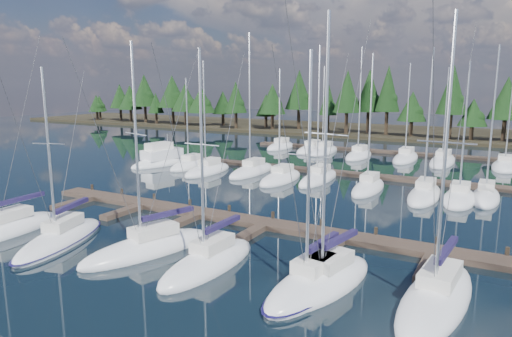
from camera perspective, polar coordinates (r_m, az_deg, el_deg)
The scene contains 14 objects.
ground at distance 45.45m, azimuth 8.43°, elevation -3.13°, with size 260.00×260.00×0.00m, color black.
far_shore at distance 103.10m, azimuth 20.38°, elevation 4.12°, with size 220.00×30.00×0.60m, color #2B2518.
main_dock at distance 34.27m, azimuth 0.86°, elevation -7.21°, with size 44.00×6.13×0.90m.
back_docks at distance 63.77m, azimuth 14.69°, elevation 0.76°, with size 50.00×21.80×0.40m.
front_sailboat_0 at distance 37.81m, azimuth -28.85°, elevation -6.71°, with size 3.29×9.21×15.00m.
front_sailboat_1 at distance 33.94m, azimuth -23.21°, elevation -8.14°, with size 5.37×9.68×12.49m.
front_sailboat_2 at distance 30.51m, azimuth -13.30°, elevation -9.61°, with size 5.37×9.69×13.92m.
front_sailboat_3 at distance 27.59m, azimuth -5.90°, elevation -11.58°, with size 2.82×8.56×13.35m.
front_sailboat_4 at distance 24.83m, azimuth 6.79°, elevation -14.22°, with size 3.66×8.40×13.05m.
front_sailboat_5 at distance 25.39m, azimuth 8.74°, elevation -13.65°, with size 4.27×8.56×14.90m.
front_sailboat_6 at distance 24.99m, azimuth 21.64°, elevation -14.75°, with size 3.66×10.15×14.61m.
back_sailboat_rows at distance 58.82m, azimuth 13.86°, elevation 0.06°, with size 43.16×32.51×17.21m.
motor_yacht_left at distance 62.33m, azimuth -11.64°, elevation 0.98°, with size 5.05×10.26×4.92m.
tree_line at distance 93.22m, azimuth 18.79°, elevation 8.08°, with size 184.13×11.60×13.67m.
Camera 1 is at (15.42, -11.41, 10.65)m, focal length 32.00 mm.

